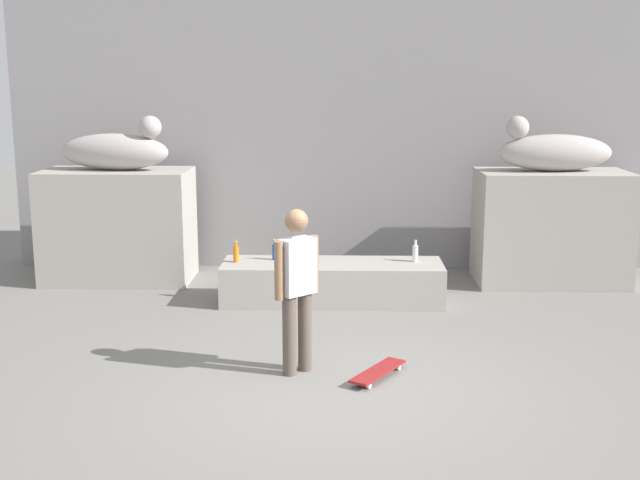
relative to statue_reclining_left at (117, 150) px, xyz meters
name	(u,v)px	position (x,y,z in m)	size (l,w,h in m)	color
ground_plane	(329,385)	(3.09, -4.05, -1.91)	(40.00, 40.00, 0.00)	slate
facade_wall	(334,56)	(3.09, 1.21, 1.33)	(9.87, 0.60, 6.47)	gray
pedestal_left	(118,226)	(-0.04, 0.01, -1.09)	(2.10, 1.13, 1.62)	#A39E93
pedestal_right	(551,228)	(6.21, 0.01, -1.09)	(2.10, 1.13, 1.62)	#A39E93
statue_reclining_left	(117,150)	(0.00, 0.00, 0.00)	(1.67, 0.79, 0.78)	#B0A6A1
statue_reclining_right	(553,151)	(6.17, 0.00, 0.00)	(1.62, 0.63, 0.78)	#B0A6A1
ledge_block	(332,282)	(3.09, -1.09, -1.64)	(2.90, 0.89, 0.53)	#A39E93
skater	(297,284)	(2.76, -3.70, -0.98)	(0.42, 0.39, 1.67)	brown
skateboard	(378,371)	(3.57, -3.84, -1.84)	(0.60, 0.78, 0.08)	maroon
bottle_orange	(236,254)	(1.82, -1.09, -1.26)	(0.08, 0.08, 0.28)	orange
bottle_clear	(415,253)	(4.18, -0.99, -1.26)	(0.08, 0.08, 0.29)	silver
bottle_blue	(275,251)	(2.31, -0.93, -1.26)	(0.07, 0.07, 0.28)	#194C99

